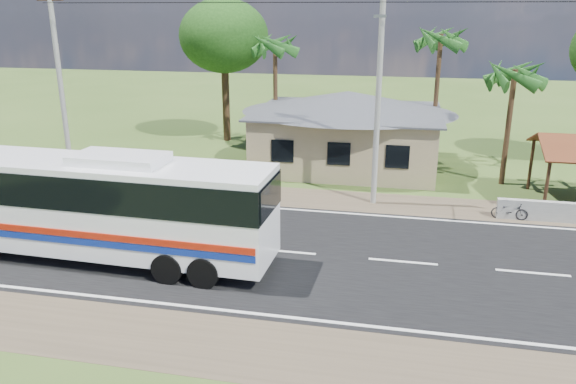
# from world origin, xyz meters

# --- Properties ---
(ground) EXTENTS (120.00, 120.00, 0.00)m
(ground) POSITION_xyz_m (0.00, 0.00, 0.00)
(ground) COLOR #344D1B
(ground) RESTS_ON ground
(road) EXTENTS (120.00, 16.00, 0.03)m
(road) POSITION_xyz_m (0.00, 0.00, 0.01)
(road) COLOR black
(road) RESTS_ON ground
(house) EXTENTS (12.40, 10.00, 5.00)m
(house) POSITION_xyz_m (1.00, 13.00, 2.64)
(house) COLOR tan
(house) RESTS_ON ground
(utility_poles) EXTENTS (32.80, 2.22, 11.00)m
(utility_poles) POSITION_xyz_m (2.67, 6.49, 5.77)
(utility_poles) COLOR #9E9E99
(utility_poles) RESTS_ON ground
(palm_near) EXTENTS (2.80, 2.80, 6.70)m
(palm_near) POSITION_xyz_m (9.50, 11.00, 5.71)
(palm_near) COLOR #47301E
(palm_near) RESTS_ON ground
(palm_mid) EXTENTS (2.80, 2.80, 8.20)m
(palm_mid) POSITION_xyz_m (6.00, 15.50, 7.16)
(palm_mid) COLOR #47301E
(palm_mid) RESTS_ON ground
(palm_far) EXTENTS (2.80, 2.80, 7.70)m
(palm_far) POSITION_xyz_m (-4.00, 16.00, 6.68)
(palm_far) COLOR #47301E
(palm_far) RESTS_ON ground
(tree_behind_house) EXTENTS (6.00, 6.00, 9.61)m
(tree_behind_house) POSITION_xyz_m (-8.00, 18.00, 7.12)
(tree_behind_house) COLOR #47301E
(tree_behind_house) RESTS_ON ground
(coach_bus) EXTENTS (13.20, 3.20, 4.07)m
(coach_bus) POSITION_xyz_m (-6.50, -1.94, 2.33)
(coach_bus) COLOR white
(coach_bus) RESTS_ON ground
(motorcycle) EXTENTS (1.58, 0.65, 0.81)m
(motorcycle) POSITION_xyz_m (9.04, 5.49, 0.41)
(motorcycle) COLOR black
(motorcycle) RESTS_ON ground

